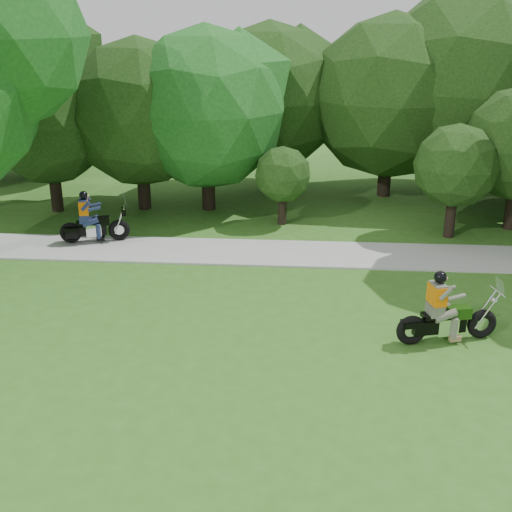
{
  "coord_description": "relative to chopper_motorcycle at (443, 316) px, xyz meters",
  "views": [
    {
      "loc": [
        -0.42,
        -10.06,
        6.72
      ],
      "look_at": [
        -1.5,
        4.38,
        1.28
      ],
      "focal_mm": 45.0,
      "sensor_mm": 36.0,
      "label": 1
    }
  ],
  "objects": [
    {
      "name": "walkway",
      "position": [
        -2.7,
        5.25,
        -0.59
      ],
      "size": [
        60.0,
        2.2,
        0.06
      ],
      "primitive_type": "cube",
      "color": "#979792",
      "rests_on": "ground"
    },
    {
      "name": "ground",
      "position": [
        -2.7,
        -2.75,
        -0.62
      ],
      "size": [
        100.0,
        100.0,
        0.0
      ],
      "primitive_type": "plane",
      "color": "#335C1A",
      "rests_on": "ground"
    },
    {
      "name": "tree_line",
      "position": [
        -0.44,
        12.06,
        3.07
      ],
      "size": [
        38.08,
        11.81,
        7.83
      ],
      "color": "black",
      "rests_on": "ground"
    },
    {
      "name": "chopper_motorcycle",
      "position": [
        0.0,
        0.0,
        0.0
      ],
      "size": [
        2.31,
        0.97,
        1.67
      ],
      "rotation": [
        0.0,
        0.0,
        0.26
      ],
      "color": "black",
      "rests_on": "ground"
    },
    {
      "name": "touring_motorcycle",
      "position": [
        -9.69,
        5.76,
        0.04
      ],
      "size": [
        2.12,
        1.05,
        1.64
      ],
      "rotation": [
        0.0,
        0.0,
        0.27
      ],
      "color": "black",
      "rests_on": "walkway"
    }
  ]
}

